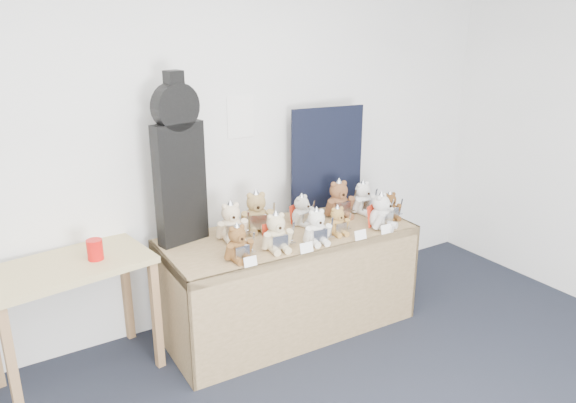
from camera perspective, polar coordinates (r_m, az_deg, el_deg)
room_shell at (r=4.07m, az=-4.84°, el=8.55°), size 6.00×6.00×6.00m
display_table at (r=3.93m, az=0.59°, el=-5.70°), size 1.80×0.80×0.74m
side_table at (r=3.65m, az=-21.23°, el=-7.70°), size 1.00×0.64×0.79m
guitar_case at (r=3.68m, az=-11.02°, el=3.98°), size 0.36×0.17×1.13m
navy_board at (r=4.34m, az=3.98°, el=4.40°), size 0.59×0.12×0.79m
red_cup at (r=3.57m, az=-19.02°, el=-4.64°), size 0.10×0.10×0.13m
teddy_front_far_left at (r=3.49m, az=-5.11°, el=-4.33°), size 0.21×0.17×0.26m
teddy_front_left at (r=3.61m, az=-1.20°, el=-3.25°), size 0.23×0.20×0.29m
teddy_front_centre at (r=3.73m, az=2.93°, el=-2.67°), size 0.22×0.19×0.27m
teddy_front_right at (r=3.89m, az=5.05°, el=-2.06°), size 0.18×0.15×0.22m
teddy_front_far_right at (r=4.03m, az=9.46°, el=-1.13°), size 0.24×0.23×0.29m
teddy_front_end at (r=4.23m, az=10.30°, el=-0.54°), size 0.19×0.16×0.23m
teddy_back_left at (r=3.80m, az=-5.78°, el=-2.16°), size 0.24×0.21×0.29m
teddy_back_centre_left at (r=3.93m, az=-3.22°, el=-1.18°), size 0.26×0.24×0.32m
teddy_back_centre_right at (r=4.04m, az=1.44°, el=-1.03°), size 0.21×0.19×0.25m
teddy_back_right at (r=4.21m, az=5.19°, el=0.11°), size 0.26×0.22×0.32m
teddy_back_end at (r=4.32m, az=7.63°, el=0.27°), size 0.23×0.18×0.28m
entry_card_a at (r=3.42m, az=-3.84°, el=-6.11°), size 0.09×0.02×0.06m
entry_card_b at (r=3.59m, az=1.90°, el=-4.71°), size 0.10×0.02×0.07m
entry_card_c at (r=3.82m, az=7.38°, el=-3.39°), size 0.09×0.02×0.07m
entry_card_d at (r=3.96m, az=9.94°, el=-2.77°), size 0.09×0.02×0.06m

